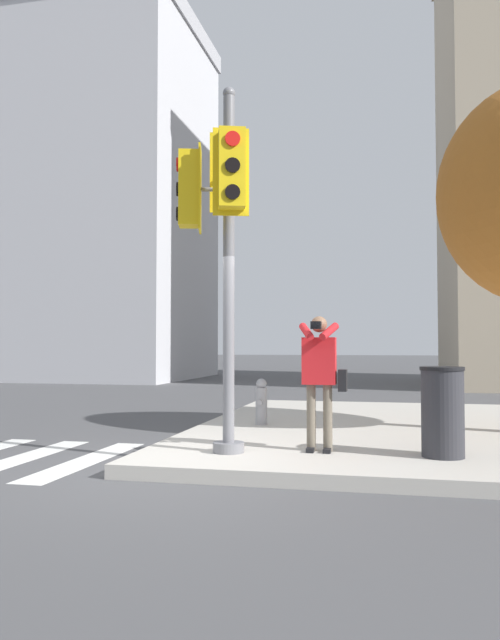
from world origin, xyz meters
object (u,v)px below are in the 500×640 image
(fire_hydrant, at_px, (261,402))
(trash_bin, at_px, (443,412))
(person_photographer, at_px, (320,371))
(traffic_signal_pole, at_px, (220,212))

(fire_hydrant, height_order, trash_bin, trash_bin)
(fire_hydrant, distance_m, trash_bin, 3.53)
(person_photographer, xyz_separation_m, fire_hydrant, (-1.20, 2.30, -0.60))
(person_photographer, bearing_deg, trash_bin, -2.89)
(person_photographer, height_order, trash_bin, person_photographer)
(person_photographer, height_order, fire_hydrant, person_photographer)
(traffic_signal_pole, relative_size, trash_bin, 4.30)
(fire_hydrant, xyz_separation_m, trash_bin, (2.61, -2.37, 0.15))
(traffic_signal_pole, bearing_deg, fire_hydrant, 90.69)
(traffic_signal_pole, height_order, fire_hydrant, traffic_signal_pole)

